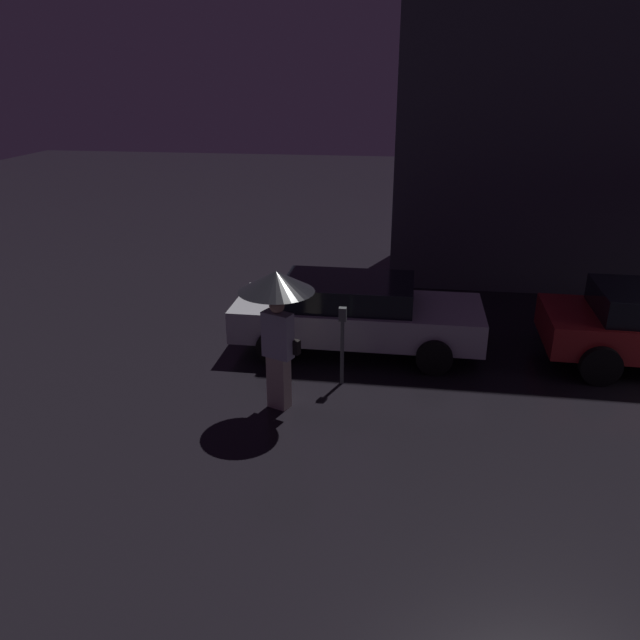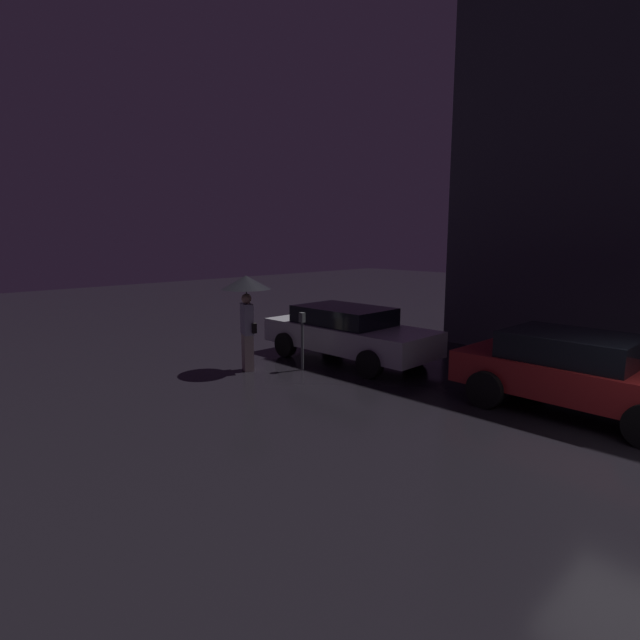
{
  "view_description": "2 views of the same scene",
  "coord_description": "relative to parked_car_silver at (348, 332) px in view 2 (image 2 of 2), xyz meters",
  "views": [
    {
      "loc": [
        -6.04,
        -9.24,
        4.77
      ],
      "look_at": [
        -7.39,
        -0.04,
        1.07
      ],
      "focal_mm": 35.0,
      "sensor_mm": 36.0,
      "label": 1
    },
    {
      "loc": [
        1.14,
        -7.65,
        3.02
      ],
      "look_at": [
        -7.01,
        0.45,
        1.1
      ],
      "focal_mm": 28.0,
      "sensor_mm": 36.0,
      "label": 2
    }
  ],
  "objects": [
    {
      "name": "pedestrian_with_umbrella",
      "position": [
        -0.93,
        -2.35,
        1.02
      ],
      "size": [
        1.11,
        1.11,
        2.17
      ],
      "rotation": [
        0.0,
        0.0,
        2.74
      ],
      "color": "beige",
      "rests_on": "ground"
    },
    {
      "name": "parking_meter",
      "position": [
        -0.08,
        -1.45,
        0.12
      ],
      "size": [
        0.12,
        0.1,
        1.33
      ],
      "color": "#4C5154",
      "rests_on": "ground"
    },
    {
      "name": "parked_car_silver",
      "position": [
        0.0,
        0.0,
        0.0
      ],
      "size": [
        4.46,
        1.95,
        1.32
      ],
      "rotation": [
        0.0,
        0.0,
        0.0
      ],
      "color": "#B7B7BF",
      "rests_on": "ground"
    },
    {
      "name": "parked_car_red",
      "position": [
        5.3,
        0.04,
        0.03
      ],
      "size": [
        4.05,
        2.03,
        1.38
      ],
      "rotation": [
        0.0,
        0.0,
        -0.02
      ],
      "color": "maroon",
      "rests_on": "ground"
    }
  ]
}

